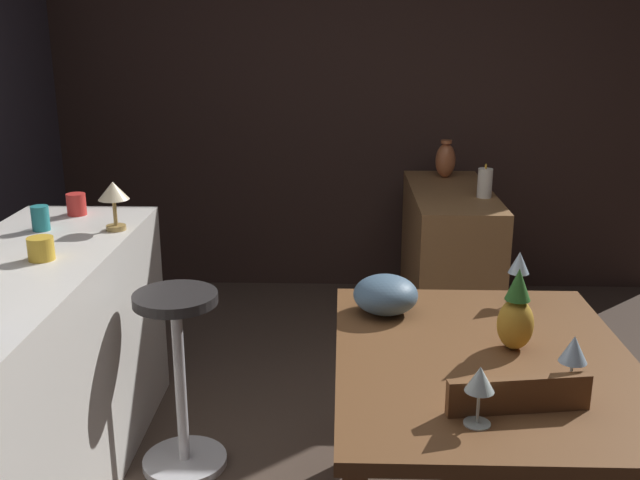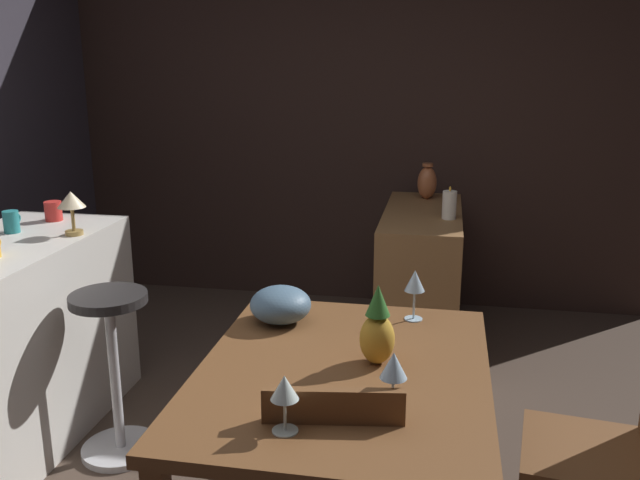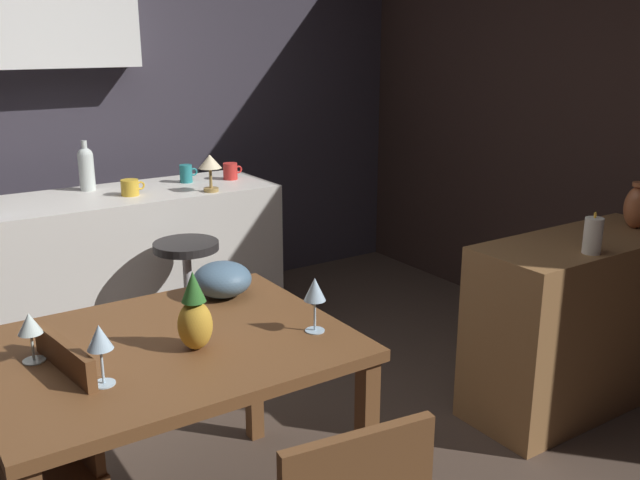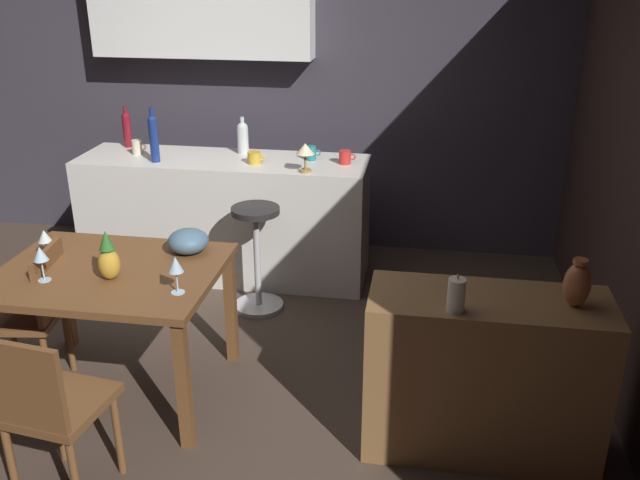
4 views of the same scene
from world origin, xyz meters
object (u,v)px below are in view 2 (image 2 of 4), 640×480
(dining_table, at_px, (343,395))
(pillar_candle_tall, at_px, (449,205))
(bar_stool, at_px, (114,370))
(cup_red, at_px, (53,211))
(wine_glass_right, at_px, (394,368))
(vase_copper, at_px, (427,182))
(wine_glass_center, at_px, (415,282))
(sideboard_cabinet, at_px, (420,279))
(pineapple_centerpiece, at_px, (377,330))
(fruit_bowl, at_px, (281,305))
(counter_lamp, at_px, (71,203))
(wine_glass_left, at_px, (285,390))
(chair_by_doorway, at_px, (609,450))
(cup_teal, at_px, (11,222))

(dining_table, distance_m, pillar_candle_tall, 1.81)
(bar_stool, distance_m, cup_red, 0.93)
(wine_glass_right, xyz_separation_m, pillar_candle_tall, (2.03, -0.14, 0.02))
(vase_copper, bearing_deg, cup_red, 125.29)
(wine_glass_center, xyz_separation_m, vase_copper, (1.84, 0.02, 0.04))
(sideboard_cabinet, height_order, vase_copper, vase_copper)
(wine_glass_right, xyz_separation_m, pineapple_centerpiece, (0.32, 0.08, -0.03))
(fruit_bowl, xyz_separation_m, counter_lamp, (0.46, 1.07, 0.24))
(dining_table, xyz_separation_m, wine_glass_center, (0.45, -0.19, 0.24))
(bar_stool, bearing_deg, fruit_bowl, -102.77)
(wine_glass_left, xyz_separation_m, pillar_candle_tall, (2.16, -0.41, 0.04))
(sideboard_cabinet, bearing_deg, pineapple_centerpiece, 177.87)
(chair_by_doorway, relative_size, vase_copper, 3.90)
(bar_stool, xyz_separation_m, wine_glass_right, (-0.78, -1.23, 0.49))
(chair_by_doorway, bearing_deg, dining_table, 96.29)
(wine_glass_center, bearing_deg, vase_copper, 0.58)
(bar_stool, relative_size, cup_red, 6.24)
(bar_stool, relative_size, pineapple_centerpiece, 2.81)
(chair_by_doorway, distance_m, pineapple_centerpiece, 0.82)
(dining_table, height_order, chair_by_doorway, chair_by_doorway)
(wine_glass_left, distance_m, wine_glass_right, 0.30)
(pineapple_centerpiece, height_order, vase_copper, vase_copper)
(cup_red, bearing_deg, pineapple_centerpiece, -119.89)
(bar_stool, relative_size, counter_lamp, 3.67)
(wine_glass_right, relative_size, cup_teal, 1.75)
(sideboard_cabinet, bearing_deg, cup_teal, 122.20)
(fruit_bowl, bearing_deg, wine_glass_left, -165.42)
(vase_copper, bearing_deg, wine_glass_right, 179.97)
(wine_glass_center, distance_m, pillar_candle_tall, 1.32)
(cup_teal, relative_size, pillar_candle_tall, 0.59)
(wine_glass_right, distance_m, wine_glass_center, 0.71)
(pillar_candle_tall, bearing_deg, wine_glass_center, 174.80)
(sideboard_cabinet, relative_size, cup_red, 9.35)
(pillar_candle_tall, bearing_deg, wine_glass_left, 169.34)
(sideboard_cabinet, xyz_separation_m, bar_stool, (-1.41, 1.23, -0.02))
(cup_teal, distance_m, cup_red, 0.26)
(wine_glass_right, relative_size, vase_copper, 0.83)
(bar_stool, height_order, wine_glass_right, wine_glass_right)
(sideboard_cabinet, bearing_deg, fruit_bowl, 164.16)
(bar_stool, xyz_separation_m, vase_copper, (1.77, -1.24, 0.53))
(fruit_bowl, distance_m, vase_copper, 2.00)
(cup_teal, bearing_deg, counter_lamp, -87.69)
(dining_table, relative_size, cup_teal, 10.86)
(chair_by_doorway, bearing_deg, fruit_bowl, 77.44)
(cup_red, height_order, pillar_candle_tall, pillar_candle_tall)
(chair_by_doorway, bearing_deg, cup_teal, 74.43)
(wine_glass_left, bearing_deg, wine_glass_center, -18.76)
(fruit_bowl, bearing_deg, cup_red, 62.11)
(pineapple_centerpiece, distance_m, cup_teal, 1.90)
(bar_stool, relative_size, wine_glass_center, 3.84)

